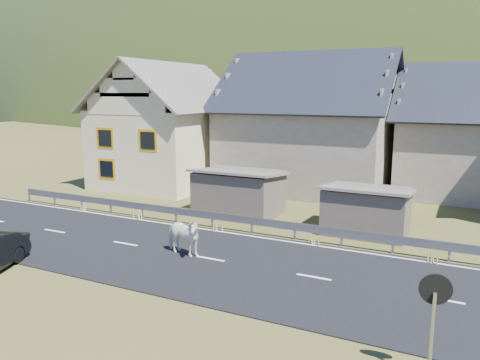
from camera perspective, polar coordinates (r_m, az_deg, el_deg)
The scene contains 12 objects.
ground at distance 17.71m, azimuth -3.65°, elevation -9.68°, with size 160.00×160.00×0.00m, color #363E19.
road at distance 17.71m, azimuth -3.65°, elevation -9.62°, with size 60.00×7.00×0.04m, color black.
lane_markings at distance 17.70m, azimuth -3.65°, elevation -9.54°, with size 60.00×6.60×0.01m, color silver.
guardrail at distance 20.66m, azimuth 1.43°, elevation -5.04°, with size 28.10×0.09×0.75m.
shed_left at distance 23.83m, azimuth -0.10°, elevation -1.58°, with size 4.30×3.30×2.40m, color brown.
shed_right at distance 21.37m, azimuth 15.15°, elevation -3.67°, with size 3.80×2.90×2.20m, color brown.
house_cream at distance 32.17m, azimuth -8.65°, elevation 7.34°, with size 7.80×9.80×8.30m.
house_stone_a at distance 30.86m, azimuth 8.66°, elevation 7.71°, with size 10.80×9.80×8.90m.
mountain at distance 196.17m, azimuth 24.96°, elevation 1.99°, with size 440.00×280.00×260.00m, color #243410.
conifer_patch at distance 139.57m, azimuth -0.83°, elevation 10.58°, with size 76.00×50.00×28.00m, color black.
horse at distance 17.95m, azimuth -7.07°, elevation -6.73°, with size 1.82×0.83×1.54m, color white.
traffic_mirror at distance 10.93m, azimuth 22.62°, elevation -13.73°, with size 0.67×0.24×2.43m.
Camera 1 is at (8.31, -14.39, 6.15)m, focal length 35.00 mm.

